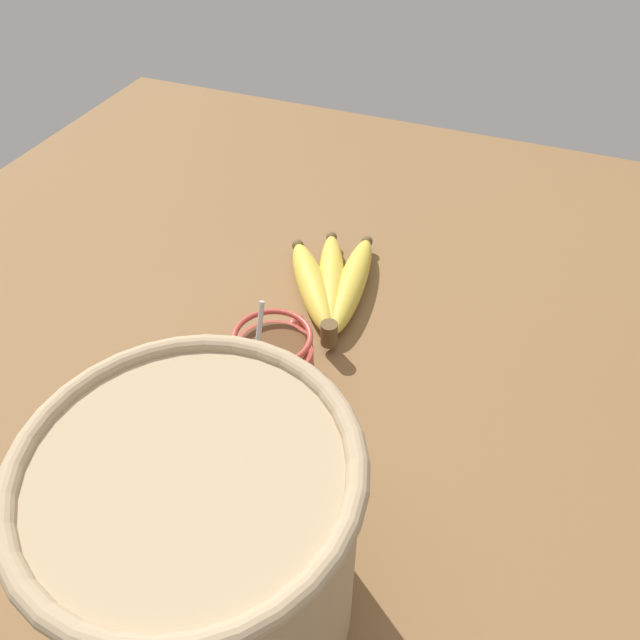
{
  "coord_description": "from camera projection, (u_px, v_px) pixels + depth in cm",
  "views": [
    {
      "loc": [
        -43.23,
        -17.85,
        55.73
      ],
      "look_at": [
        5.06,
        1.16,
        7.32
      ],
      "focal_mm": 35.0,
      "sensor_mm": 36.0,
      "label": 1
    }
  ],
  "objects": [
    {
      "name": "woven_basket",
      "position": [
        205.0,
        539.0,
        0.45
      ],
      "size": [
        22.82,
        22.82,
        20.62
      ],
      "color": "tan",
      "rests_on": "table"
    },
    {
      "name": "table",
      "position": [
        313.0,
        388.0,
        0.71
      ],
      "size": [
        132.64,
        132.64,
        3.0
      ],
      "color": "brown",
      "rests_on": "ground"
    },
    {
      "name": "coffee_mug",
      "position": [
        275.0,
        373.0,
        0.65
      ],
      "size": [
        14.74,
        8.35,
        15.51
      ],
      "color": "#B23D33",
      "rests_on": "table"
    },
    {
      "name": "banana_bunch",
      "position": [
        332.0,
        284.0,
        0.8
      ],
      "size": [
        21.72,
        13.88,
        4.14
      ],
      "color": "brown",
      "rests_on": "table"
    }
  ]
}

